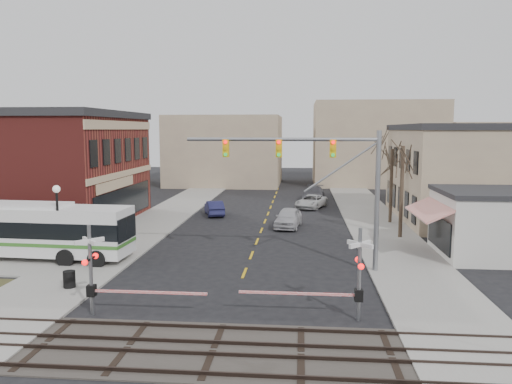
% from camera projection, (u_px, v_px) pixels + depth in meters
% --- Properties ---
extents(ground, '(160.00, 160.00, 0.00)m').
position_uv_depth(ground, '(240.00, 284.00, 26.15)').
color(ground, black).
rests_on(ground, ground).
extents(sidewalk_west, '(5.00, 60.00, 0.12)m').
position_uv_depth(sidewalk_west, '(166.00, 215.00, 46.76)').
color(sidewalk_west, gray).
rests_on(sidewalk_west, ground).
extents(sidewalk_east, '(5.00, 60.00, 0.12)m').
position_uv_depth(sidewalk_east, '(371.00, 218.00, 45.05)').
color(sidewalk_east, gray).
rests_on(sidewalk_east, ground).
extents(ballast_strip, '(160.00, 5.00, 0.06)m').
position_uv_depth(ballast_strip, '(213.00, 350.00, 18.24)').
color(ballast_strip, '#332D28').
rests_on(ballast_strip, ground).
extents(rail_tracks, '(160.00, 3.91, 0.14)m').
position_uv_depth(rail_tracks, '(213.00, 348.00, 18.23)').
color(rail_tracks, '#2D231E').
rests_on(rail_tracks, ground).
extents(awning_shop, '(9.74, 6.20, 4.30)m').
position_uv_depth(awning_shop, '(505.00, 224.00, 31.36)').
color(awning_shop, beige).
rests_on(awning_shop, ground).
extents(tree_east_a, '(0.28, 0.28, 6.75)m').
position_uv_depth(tree_east_a, '(402.00, 192.00, 36.62)').
color(tree_east_a, '#382B21').
rests_on(tree_east_a, sidewalk_east).
extents(tree_east_b, '(0.28, 0.28, 6.30)m').
position_uv_depth(tree_east_b, '(391.00, 186.00, 42.55)').
color(tree_east_b, '#382B21').
rests_on(tree_east_b, sidewalk_east).
extents(tree_east_c, '(0.28, 0.28, 7.20)m').
position_uv_depth(tree_east_c, '(379.00, 173.00, 50.38)').
color(tree_east_c, '#382B21').
rests_on(tree_east_c, sidewalk_east).
extents(transit_bus, '(13.10, 3.52, 3.34)m').
position_uv_depth(transit_bus, '(27.00, 230.00, 30.92)').
color(transit_bus, silver).
rests_on(transit_bus, ground).
extents(traffic_signal_mast, '(10.85, 0.30, 8.00)m').
position_uv_depth(traffic_signal_mast, '(325.00, 170.00, 27.83)').
color(traffic_signal_mast, gray).
rests_on(traffic_signal_mast, ground).
extents(rr_crossing_west, '(5.60, 1.36, 4.00)m').
position_uv_depth(rr_crossing_west, '(100.00, 271.00, 21.51)').
color(rr_crossing_west, gray).
rests_on(rr_crossing_west, ground).
extents(rr_crossing_east, '(5.60, 1.36, 4.00)m').
position_uv_depth(rr_crossing_east, '(349.00, 275.00, 20.97)').
color(rr_crossing_east, gray).
rests_on(rr_crossing_east, ground).
extents(street_lamp, '(0.44, 0.44, 4.71)m').
position_uv_depth(street_lamp, '(57.00, 209.00, 29.07)').
color(street_lamp, black).
rests_on(street_lamp, sidewalk_west).
extents(trash_bin, '(0.60, 0.60, 0.84)m').
position_uv_depth(trash_bin, '(69.00, 279.00, 25.16)').
color(trash_bin, black).
rests_on(trash_bin, sidewalk_west).
extents(car_a, '(2.47, 4.90, 1.60)m').
position_uv_depth(car_a, '(288.00, 218.00, 41.20)').
color(car_a, '#ADACB1').
rests_on(car_a, ground).
extents(car_b, '(2.65, 4.45, 1.39)m').
position_uv_depth(car_b, '(214.00, 208.00, 46.99)').
color(car_b, '#191A3F').
rests_on(car_b, ground).
extents(car_c, '(3.78, 5.31, 1.34)m').
position_uv_depth(car_c, '(311.00, 202.00, 51.31)').
color(car_c, '#B1B1B1').
rests_on(car_c, ground).
extents(car_d, '(2.78, 5.74, 1.61)m').
position_uv_depth(car_d, '(314.00, 194.00, 56.40)').
color(car_d, '#403F44').
rests_on(car_d, ground).
extents(pedestrian_near, '(0.46, 0.65, 1.67)m').
position_uv_depth(pedestrian_near, '(115.00, 245.00, 30.75)').
color(pedestrian_near, '#4D433D').
rests_on(pedestrian_near, sidewalk_west).
extents(pedestrian_far, '(1.02, 0.96, 1.68)m').
position_uv_depth(pedestrian_far, '(114.00, 231.00, 35.17)').
color(pedestrian_far, '#2C364D').
rests_on(pedestrian_far, sidewalk_west).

